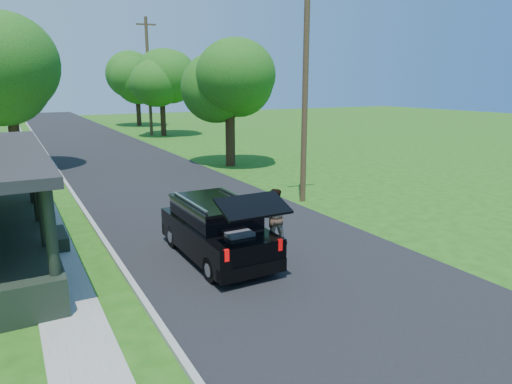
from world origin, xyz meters
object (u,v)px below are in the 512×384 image
black_suv (217,229)px  tree_right_near (229,76)px  skateboarder (274,217)px  utility_pole_near (305,87)px

black_suv → tree_right_near: (6.92, 13.70, 4.48)m
black_suv → skateboarder: bearing=-45.9°
black_suv → utility_pole_near: size_ratio=0.52×
tree_right_near → skateboarder: bearing=-111.1°
skateboarder → utility_pole_near: bearing=-105.9°
tree_right_near → utility_pole_near: 9.48m
black_suv → tree_right_near: bearing=62.7°
tree_right_near → black_suv: bearing=-116.8°
skateboarder → black_suv: bearing=-20.6°
tree_right_near → utility_pole_near: bearing=-96.2°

